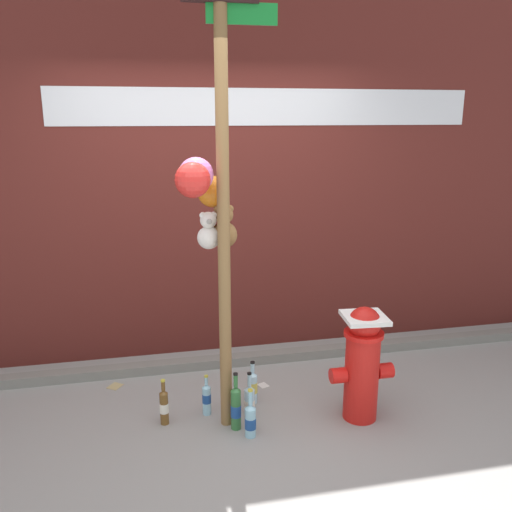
{
  "coord_description": "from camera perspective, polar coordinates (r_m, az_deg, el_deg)",
  "views": [
    {
      "loc": [
        -0.56,
        -3.0,
        2.07
      ],
      "look_at": [
        0.13,
        0.26,
        1.19
      ],
      "focal_mm": 37.47,
      "sensor_mm": 36.0,
      "label": 1
    }
  ],
  "objects": [
    {
      "name": "ground_plane",
      "position": [
        3.69,
        -1.28,
        -19.33
      ],
      "size": [
        14.0,
        14.0,
        0.0
      ],
      "primitive_type": "plane",
      "color": "gray"
    },
    {
      "name": "building_wall",
      "position": [
        4.61,
        -5.21,
        13.47
      ],
      "size": [
        10.0,
        0.21,
        3.93
      ],
      "color": "#561E19",
      "rests_on": "ground_plane"
    },
    {
      "name": "curb_strip",
      "position": [
        4.64,
        -3.96,
        -11.18
      ],
      "size": [
        8.0,
        0.12,
        0.08
      ],
      "primitive_type": "cube",
      "color": "slate",
      "rests_on": "ground_plane"
    },
    {
      "name": "memorial_post",
      "position": [
        3.33,
        -4.62,
        9.84
      ],
      "size": [
        0.63,
        0.47,
        3.05
      ],
      "color": "olive",
      "rests_on": "ground_plane"
    },
    {
      "name": "fire_hydrant",
      "position": [
        3.82,
        11.28,
        -10.95
      ],
      "size": [
        0.45,
        0.31,
        0.82
      ],
      "color": "red",
      "rests_on": "ground_plane"
    },
    {
      "name": "bottle_0",
      "position": [
        3.69,
        -0.6,
        -17.07
      ],
      "size": [
        0.08,
        0.08,
        0.34
      ],
      "color": "#93CCE0",
      "rests_on": "ground_plane"
    },
    {
      "name": "bottle_1",
      "position": [
        3.93,
        -0.71,
        -15.06
      ],
      "size": [
        0.08,
        0.08,
        0.32
      ],
      "color": "#B2DBEA",
      "rests_on": "ground_plane"
    },
    {
      "name": "bottle_2",
      "position": [
        3.94,
        -5.29,
        -14.88
      ],
      "size": [
        0.06,
        0.06,
        0.3
      ],
      "color": "#93CCE0",
      "rests_on": "ground_plane"
    },
    {
      "name": "bottle_3",
      "position": [
        3.75,
        -2.16,
        -15.83
      ],
      "size": [
        0.07,
        0.07,
        0.41
      ],
      "color": "#337038",
      "rests_on": "ground_plane"
    },
    {
      "name": "bottle_4",
      "position": [
        4.06,
        -0.37,
        -13.73
      ],
      "size": [
        0.07,
        0.07,
        0.33
      ],
      "color": "#B2DBEA",
      "rests_on": "ground_plane"
    },
    {
      "name": "bottle_5",
      "position": [
        3.86,
        -9.78,
        -15.51
      ],
      "size": [
        0.06,
        0.06,
        0.33
      ],
      "color": "brown",
      "rests_on": "ground_plane"
    },
    {
      "name": "litter_0",
      "position": [
        4.34,
        0.79,
        -13.61
      ],
      "size": [
        0.09,
        0.1,
        0.01
      ],
      "primitive_type": "cube",
      "rotation": [
        0.0,
        0.0,
        1.92
      ],
      "color": "silver",
      "rests_on": "ground_plane"
    },
    {
      "name": "litter_1",
      "position": [
        4.47,
        -14.81,
        -13.27
      ],
      "size": [
        0.14,
        0.14,
        0.01
      ],
      "primitive_type": "cube",
      "rotation": [
        0.0,
        0.0,
        2.52
      ],
      "color": "tan",
      "rests_on": "ground_plane"
    }
  ]
}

